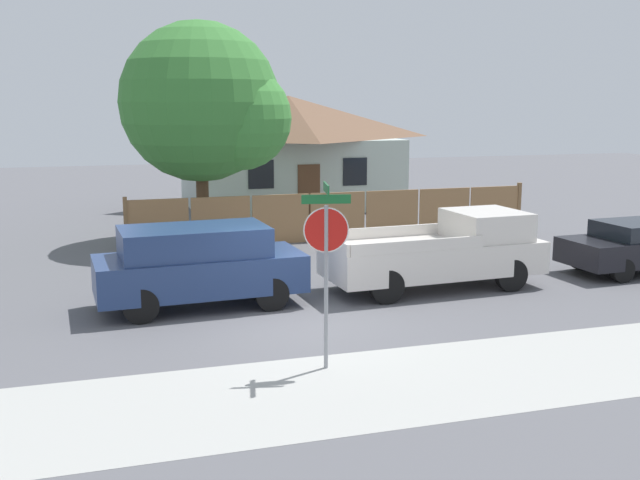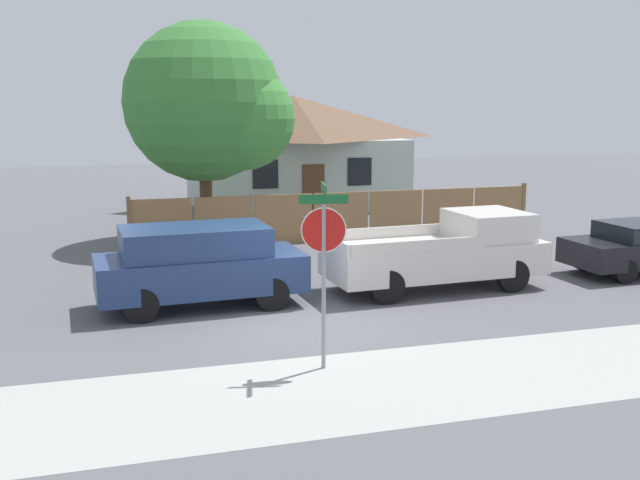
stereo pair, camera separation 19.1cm
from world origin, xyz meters
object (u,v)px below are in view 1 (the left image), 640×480
object	(u,v)px
oak_tree	(208,106)
red_suv	(199,264)
stop_sign	(326,246)
orange_pickup	(443,252)
house	(289,149)

from	to	relation	value
oak_tree	red_suv	size ratio (longest dim) A/B	1.52
oak_tree	stop_sign	distance (m)	12.36
orange_pickup	house	bearing A→B (deg)	86.49
house	orange_pickup	xyz separation A→B (m)	(-0.15, -15.12, -1.53)
orange_pickup	stop_sign	distance (m)	6.35
house	red_suv	bearing A→B (deg)	-111.61
house	red_suv	size ratio (longest dim) A/B	2.02
oak_tree	orange_pickup	size ratio (longest dim) A/B	1.30
oak_tree	stop_sign	world-z (taller)	oak_tree
red_suv	orange_pickup	xyz separation A→B (m)	(5.84, 0.01, -0.08)
red_suv	stop_sign	bearing A→B (deg)	-74.28
house	oak_tree	size ratio (longest dim) A/B	1.33
oak_tree	orange_pickup	world-z (taller)	oak_tree
orange_pickup	stop_sign	xyz separation A→B (m)	(-4.34, -4.46, 1.23)
house	oak_tree	bearing A→B (deg)	-121.33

